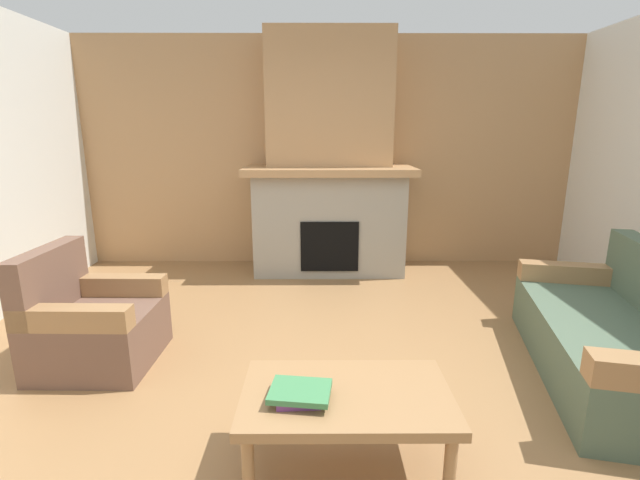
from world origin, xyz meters
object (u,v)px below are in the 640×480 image
coffee_table (346,402)px  armchair (92,324)px  couch (618,338)px  fireplace (329,172)px

coffee_table → armchair: bearing=148.6°
couch → coffee_table: bearing=-155.8°
couch → coffee_table: (-1.88, -0.84, 0.09)m
armchair → coffee_table: armchair is taller
couch → armchair: 3.63m
couch → armchair: bearing=176.5°
fireplace → coffee_table: bearing=-89.9°
armchair → fireplace: bearing=51.7°
couch → fireplace: bearing=127.8°
fireplace → armchair: (-1.74, -2.20, -0.87)m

